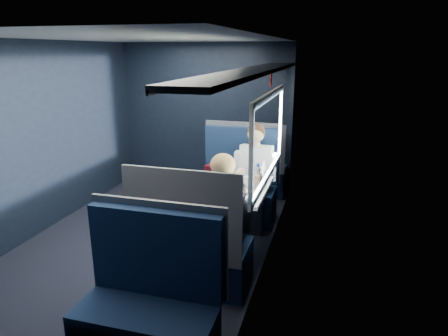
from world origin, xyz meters
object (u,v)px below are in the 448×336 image
(seat_bay_near, at_px, (237,187))
(seat_bay_far, at_px, (193,249))
(table, at_px, (236,194))
(bottle_small, at_px, (258,173))
(woman, at_px, (224,214))
(laptop, at_px, (258,179))
(cup, at_px, (264,176))
(seat_row_back, at_px, (149,310))
(seat_row_front, at_px, (252,169))
(man, at_px, (254,172))

(seat_bay_near, height_order, seat_bay_far, same)
(table, height_order, bottle_small, bottle_small)
(woman, bearing_deg, bottle_small, 83.41)
(laptop, height_order, cup, laptop)
(seat_row_back, bearing_deg, seat_bay_far, 90.00)
(seat_row_front, relative_size, bottle_small, 5.76)
(seat_bay_far, xyz_separation_m, man, (0.25, 1.57, 0.30))
(table, relative_size, seat_bay_near, 0.79)
(table, relative_size, seat_row_back, 0.86)
(seat_bay_far, relative_size, seat_row_front, 1.09)
(seat_bay_near, distance_m, bottle_small, 0.80)
(man, distance_m, cup, 0.40)
(bottle_small, relative_size, cup, 2.14)
(laptop, xyz_separation_m, bottle_small, (-0.03, 0.13, 0.02))
(table, bearing_deg, seat_row_front, 95.80)
(woman, bearing_deg, seat_row_back, -102.93)
(cup, bearing_deg, seat_bay_far, -109.26)
(seat_row_front, relative_size, seat_row_back, 1.00)
(bottle_small, bearing_deg, seat_bay_far, -107.31)
(cup, bearing_deg, woman, -99.52)
(seat_row_back, distance_m, woman, 1.16)
(seat_row_back, height_order, laptop, seat_row_back)
(seat_row_front, bearing_deg, laptop, -76.19)
(seat_bay_near, relative_size, man, 0.95)
(seat_row_front, bearing_deg, woman, -84.30)
(man, height_order, woman, same)
(man, distance_m, laptop, 0.56)
(seat_row_back, distance_m, cup, 2.22)
(woman, distance_m, cup, 1.07)
(laptop, bearing_deg, seat_row_back, -101.52)
(table, height_order, seat_bay_far, seat_bay_far)
(seat_row_front, xyz_separation_m, laptop, (0.40, -1.63, 0.40))
(seat_bay_near, bearing_deg, seat_bay_far, -89.54)
(man, distance_m, bottle_small, 0.43)
(seat_bay_far, distance_m, woman, 0.43)
(table, relative_size, seat_bay_far, 0.79)
(seat_row_back, bearing_deg, woman, 77.07)
(laptop, bearing_deg, seat_bay_near, 120.46)
(seat_bay_near, distance_m, seat_row_back, 2.67)
(seat_bay_far, height_order, cup, seat_bay_far)
(seat_bay_far, relative_size, bottle_small, 6.26)
(table, xyz_separation_m, cup, (0.24, 0.35, 0.12))
(table, distance_m, cup, 0.44)
(seat_bay_far, bearing_deg, woman, 33.82)
(seat_bay_far, bearing_deg, seat_bay_near, 90.46)
(laptop, distance_m, cup, 0.18)
(seat_row_back, height_order, bottle_small, seat_row_back)
(seat_row_back, relative_size, bottle_small, 5.76)
(seat_bay_far, xyz_separation_m, cup, (0.43, 1.22, 0.37))
(seat_row_front, distance_m, laptop, 1.72)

